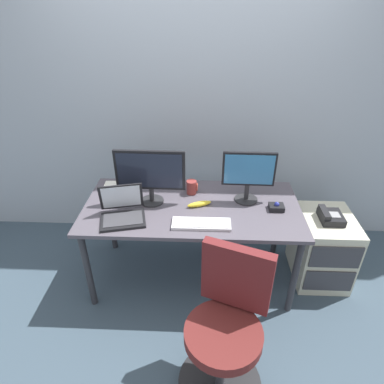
# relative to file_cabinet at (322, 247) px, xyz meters

# --- Properties ---
(ground_plane) EXTENTS (8.00, 8.00, 0.00)m
(ground_plane) POSITION_rel_file_cabinet_xyz_m (-1.09, -0.06, -0.29)
(ground_plane) COLOR #3B4C5A
(back_wall) EXTENTS (6.00, 0.10, 2.80)m
(back_wall) POSITION_rel_file_cabinet_xyz_m (-1.09, 0.69, 1.11)
(back_wall) COLOR #9FAAB7
(back_wall) RESTS_ON ground
(desk) EXTENTS (1.64, 0.79, 0.73)m
(desk) POSITION_rel_file_cabinet_xyz_m (-1.09, -0.06, 0.36)
(desk) COLOR #504B55
(desk) RESTS_ON ground
(file_cabinet) EXTENTS (0.42, 0.53, 0.59)m
(file_cabinet) POSITION_rel_file_cabinet_xyz_m (0.00, 0.00, 0.00)
(file_cabinet) COLOR beige
(file_cabinet) RESTS_ON ground
(desk_phone) EXTENTS (0.17, 0.20, 0.09)m
(desk_phone) POSITION_rel_file_cabinet_xyz_m (-0.01, -0.02, 0.33)
(desk_phone) COLOR black
(desk_phone) RESTS_ON file_cabinet
(office_chair) EXTENTS (0.53, 0.54, 0.96)m
(office_chair) POSITION_rel_file_cabinet_xyz_m (-0.85, -0.94, 0.15)
(office_chair) COLOR black
(office_chair) RESTS_ON ground
(monitor_main) EXTENTS (0.52, 0.18, 0.43)m
(monitor_main) POSITION_rel_file_cabinet_xyz_m (-1.40, -0.02, 0.68)
(monitor_main) COLOR #262628
(monitor_main) RESTS_ON desk
(monitor_side) EXTENTS (0.40, 0.18, 0.41)m
(monitor_side) POSITION_rel_file_cabinet_xyz_m (-0.67, 0.03, 0.67)
(monitor_side) COLOR #262628
(monitor_side) RESTS_ON desk
(keyboard) EXTENTS (0.41, 0.14, 0.03)m
(keyboard) POSITION_rel_file_cabinet_xyz_m (-1.01, -0.31, 0.45)
(keyboard) COLOR silver
(keyboard) RESTS_ON desk
(laptop) EXTENTS (0.36, 0.34, 0.24)m
(laptop) POSITION_rel_file_cabinet_xyz_m (-1.58, -0.24, 0.49)
(laptop) COLOR black
(laptop) RESTS_ON desk
(trackball_mouse) EXTENTS (0.11, 0.09, 0.07)m
(trackball_mouse) POSITION_rel_file_cabinet_xyz_m (-0.45, -0.09, 0.46)
(trackball_mouse) COLOR black
(trackball_mouse) RESTS_ON desk
(coffee_mug) EXTENTS (0.09, 0.08, 0.11)m
(coffee_mug) POSITION_rel_file_cabinet_xyz_m (-1.10, 0.12, 0.49)
(coffee_mug) COLOR maroon
(coffee_mug) RESTS_ON desk
(paper_notepad) EXTENTS (0.16, 0.22, 0.01)m
(paper_notepad) POSITION_rel_file_cabinet_xyz_m (-1.76, 0.17, 0.44)
(paper_notepad) COLOR white
(paper_notepad) RESTS_ON desk
(banana) EXTENTS (0.19, 0.11, 0.04)m
(banana) POSITION_rel_file_cabinet_xyz_m (-1.03, -0.07, 0.45)
(banana) COLOR yellow
(banana) RESTS_ON desk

